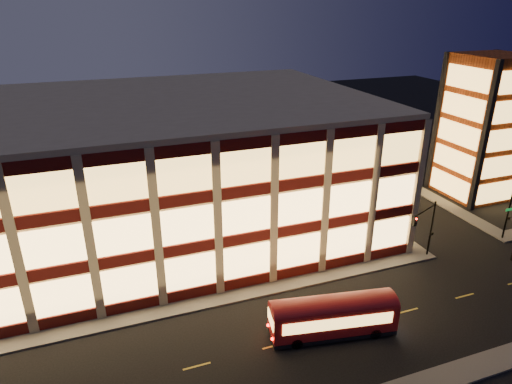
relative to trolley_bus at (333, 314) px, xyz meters
name	(u,v)px	position (x,y,z in m)	size (l,w,h in m)	color
ground	(203,310)	(-8.65, 6.27, -1.82)	(200.00, 200.00, 0.00)	black
sidewalk_office_south	(165,310)	(-11.65, 7.27, -1.74)	(54.00, 2.00, 0.15)	#514F4C
sidewalk_office_east	(341,196)	(14.35, 23.27, -1.74)	(2.00, 30.00, 0.15)	#514F4C
sidewalk_tower_west	(410,185)	(25.35, 23.27, -1.74)	(2.00, 30.00, 0.15)	#514F4C
office_building	(135,168)	(-11.57, 23.18, 5.43)	(50.45, 30.45, 14.50)	tan
stair_tower	(484,128)	(31.30, 18.22, 7.17)	(8.60, 8.60, 18.00)	#8C3814
traffic_signal_far	(426,224)	(13.56, 6.50, 2.30)	(3.79, 1.87, 6.00)	black
trolley_bus	(333,314)	(0.00, 0.00, 0.00)	(9.95, 4.08, 3.28)	maroon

